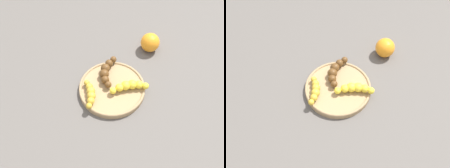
# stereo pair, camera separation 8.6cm
# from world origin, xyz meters

# --- Properties ---
(ground_plane) EXTENTS (2.40, 2.40, 0.00)m
(ground_plane) POSITION_xyz_m (0.00, 0.00, 0.00)
(ground_plane) COLOR #56514C
(fruit_bowl) EXTENTS (0.24, 0.24, 0.02)m
(fruit_bowl) POSITION_xyz_m (0.00, 0.00, 0.01)
(fruit_bowl) COLOR #A08259
(fruit_bowl) RESTS_ON ground_plane
(banana_yellow) EXTENTS (0.14, 0.05, 0.03)m
(banana_yellow) POSITION_xyz_m (0.06, -0.01, 0.04)
(banana_yellow) COLOR yellow
(banana_yellow) RESTS_ON fruit_bowl
(banana_overripe) EXTENTS (0.07, 0.14, 0.03)m
(banana_overripe) POSITION_xyz_m (-0.01, 0.06, 0.04)
(banana_overripe) COLOR #593819
(banana_overripe) RESTS_ON fruit_bowl
(banana_spotted) EXTENTS (0.04, 0.12, 0.03)m
(banana_spotted) POSITION_xyz_m (-0.08, -0.03, 0.03)
(banana_spotted) COLOR gold
(banana_spotted) RESTS_ON fruit_bowl
(orange_fruit) EXTENTS (0.08, 0.08, 0.08)m
(orange_fruit) POSITION_xyz_m (0.17, 0.19, 0.04)
(orange_fruit) COLOR orange
(orange_fruit) RESTS_ON ground_plane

